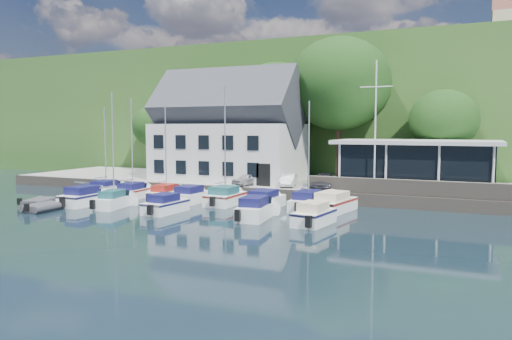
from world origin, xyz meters
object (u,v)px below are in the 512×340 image
object	(u,v)px
harbor_building	(228,136)
boat_r1_2	(166,152)
flagpole	(375,127)
dinghy_1	(44,206)
boat_r1_0	(105,149)
boat_r1_6	(309,150)
car_blue	(350,180)
boat_r2_0	(85,195)
car_silver	(248,179)
boat_r1_3	(191,194)
boat_r2_1	(113,153)
boat_r2_2	(166,203)
boat_r1_4	(225,147)
boat_r2_4	(314,213)
car_dgrey	(324,182)
dinghy_0	(39,201)
boat_r1_1	(132,150)
boat_r1_5	(265,199)
boat_r1_7	(333,202)
boat_r2_3	(255,208)
club_pavilion	(416,165)
car_white	(288,180)

from	to	relation	value
harbor_building	boat_r1_2	bearing A→B (deg)	-99.62
flagpole	dinghy_1	world-z (taller)	flagpole
boat_r1_0	boat_r1_6	distance (m)	19.30
car_blue	boat_r2_0	distance (m)	21.73
car_silver	boat_r1_3	bearing A→B (deg)	-96.75
car_blue	boat_r2_0	world-z (taller)	car_blue
flagpole	boat_r1_3	bearing A→B (deg)	-158.69
car_silver	boat_r2_1	world-z (taller)	boat_r2_1
car_blue	boat_r2_2	xyz separation A→B (m)	(-10.76, -11.48, -1.00)
harbor_building	boat_r1_4	size ratio (longest dim) A/B	1.56
boat_r1_4	boat_r2_4	xyz separation A→B (m)	(8.92, -5.00, -3.87)
harbor_building	car_dgrey	xyz separation A→B (m)	(10.99, -4.02, -3.73)
boat_r1_6	boat_r2_2	distance (m)	11.23
dinghy_0	dinghy_1	xyz separation A→B (m)	(2.44, -1.78, 0.01)
boat_r2_0	dinghy_0	bearing A→B (deg)	-154.99
car_silver	car_dgrey	bearing A→B (deg)	19.14
boat_r1_1	boat_r2_4	distance (m)	19.04
boat_r1_6	boat_r2_0	bearing A→B (deg)	-163.09
harbor_building	car_dgrey	world-z (taller)	harbor_building
boat_r2_0	boat_r1_2	bearing A→B (deg)	48.94
boat_r1_5	boat_r1_7	size ratio (longest dim) A/B	0.91
flagpole	boat_r2_2	distance (m)	17.45
boat_r2_3	boat_r1_4	bearing A→B (deg)	128.70
flagpole	boat_r2_4	size ratio (longest dim) A/B	2.10
boat_r2_1	boat_r2_4	world-z (taller)	boat_r2_1
car_dgrey	boat_r2_0	distance (m)	19.43
boat_r2_1	boat_r1_0	bearing A→B (deg)	125.52
car_dgrey	boat_r1_5	distance (m)	6.20
car_dgrey	boat_r2_0	world-z (taller)	car_dgrey
boat_r2_3	dinghy_0	bearing A→B (deg)	178.34
boat_r1_2	boat_r1_7	world-z (taller)	boat_r1_2
club_pavilion	harbor_building	bearing A→B (deg)	178.41
boat_r2_4	boat_r1_7	bearing A→B (deg)	99.56
car_dgrey	boat_r2_4	size ratio (longest dim) A/B	0.85
boat_r1_1	boat_r1_7	world-z (taller)	boat_r1_1
dinghy_0	dinghy_1	size ratio (longest dim) A/B	0.98
boat_r1_2	boat_r2_3	distance (m)	12.16
boat_r1_4	boat_r1_7	world-z (taller)	boat_r1_4
harbor_building	dinghy_1	xyz separation A→B (m)	(-6.63, -17.15, -4.98)
flagpole	boat_r2_2	world-z (taller)	flagpole
boat_r1_7	boat_r1_1	bearing A→B (deg)	-169.93
club_pavilion	boat_r1_3	bearing A→B (deg)	-151.84
boat_r1_4	boat_r1_7	distance (m)	9.57
boat_r1_7	dinghy_0	size ratio (longest dim) A/B	2.09
harbor_building	boat_r1_3	bearing A→B (deg)	-81.91
flagpole	boat_r2_2	size ratio (longest dim) A/B	1.97
boat_r2_2	boat_r2_3	size ratio (longest dim) A/B	0.91
car_silver	boat_r1_7	world-z (taller)	car_silver
car_white	car_dgrey	bearing A→B (deg)	-25.08
flagpole	boat_r1_0	distance (m)	23.82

